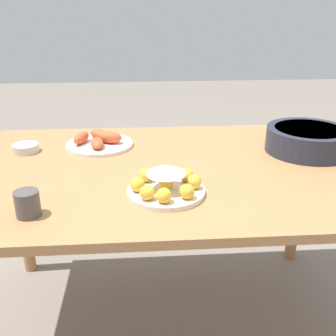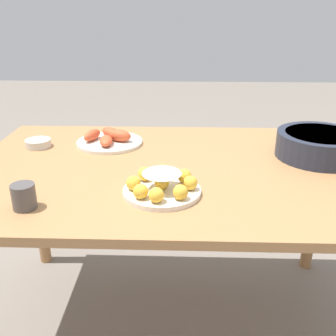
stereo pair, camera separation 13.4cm
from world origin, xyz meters
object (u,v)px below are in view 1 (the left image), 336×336
Objects in this scene: dining_table at (170,187)px; cup_far at (313,127)px; cake_plate at (166,186)px; sauce_bowl at (26,148)px; cup_near at (27,204)px; serving_bowl at (308,139)px; seafood_platter at (99,142)px.

cup_far reaches higher than dining_table.
cake_plate reaches higher than sauce_bowl.
cup_near is at bearing -74.94° from sauce_bowl.
cake_plate is 0.93m from cup_far.
dining_table is at bearing -18.49° from sauce_bowl.
dining_table is 0.60m from serving_bowl.
dining_table is 0.26m from cake_plate.
sauce_bowl is 1.28m from cup_far.
dining_table is 0.56m from cup_near.
seafood_platter is (-0.28, 0.24, 0.11)m from dining_table.
seafood_platter reaches higher than cup_far.
serving_bowl is 1.10m from cup_near.
cake_plate is 2.36× the size of sauce_bowl.
cup_far is at bearing 62.10° from serving_bowl.
cup_near is at bearing -164.77° from cake_plate.
cake_plate is at bearing -141.15° from cup_far.
seafood_platter reaches higher than dining_table.
serving_bowl reaches higher than dining_table.
dining_table is 4.56× the size of serving_bowl.
cake_plate is 0.41m from cup_near.
dining_table is 0.61m from sauce_bowl.
cup_near reaches higher than cup_far.
cake_plate reaches higher than dining_table.
seafood_platter is at bearing 75.85° from cup_near.
cup_near is 1.32m from cup_far.
seafood_platter is 0.98m from cup_far.
cup_far is (0.98, 0.11, 0.01)m from seafood_platter.
cake_plate reaches higher than cup_far.
cup_far is at bearing 6.43° from seafood_platter.
dining_table is at bearing -168.81° from serving_bowl.
dining_table is 21.90× the size of cup_far.
cup_near reaches higher than sauce_bowl.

